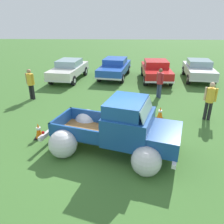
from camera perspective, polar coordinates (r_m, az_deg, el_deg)
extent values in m
plane|color=#3D6B2D|center=(7.95, -0.39, -9.37)|extent=(80.00, 80.00, 0.00)
cylinder|color=black|center=(8.20, 11.34, -5.68)|extent=(0.79, 0.43, 0.76)
cylinder|color=silver|center=(8.20, 11.34, -5.68)|extent=(0.40, 0.32, 0.34)
cylinder|color=black|center=(6.74, 8.96, -12.61)|extent=(0.79, 0.43, 0.76)
cylinder|color=silver|center=(6.74, 8.96, -12.61)|extent=(0.40, 0.32, 0.34)
cylinder|color=black|center=(8.92, -6.68, -2.80)|extent=(0.79, 0.43, 0.76)
cylinder|color=silver|center=(8.92, -6.68, -2.80)|extent=(0.40, 0.32, 0.34)
cylinder|color=black|center=(7.60, -12.40, -8.28)|extent=(0.79, 0.43, 0.76)
cylinder|color=silver|center=(7.60, -12.40, -8.28)|extent=(0.40, 0.32, 0.34)
sphere|color=silver|center=(8.94, -6.56, -2.32)|extent=(1.20, 1.20, 0.96)
sphere|color=silver|center=(7.54, -12.64, -8.08)|extent=(1.20, 1.20, 0.96)
cube|color=olive|center=(8.00, -6.84, -4.83)|extent=(2.41, 2.08, 0.04)
cube|color=#19478C|center=(8.48, -4.78, -1.25)|extent=(1.98, 0.68, 0.50)
cube|color=#19478C|center=(7.33, -9.41, -5.79)|extent=(1.98, 0.68, 0.50)
cube|color=#19478C|center=(7.55, -0.16, -4.52)|extent=(0.53, 1.49, 0.50)
cube|color=#19478C|center=(8.34, -13.02, -2.27)|extent=(0.53, 1.49, 0.50)
cube|color=#19478C|center=(7.28, 4.42, -3.71)|extent=(1.89, 2.05, 0.95)
cube|color=#19478C|center=(7.01, 3.81, 1.50)|extent=(1.55, 1.81, 0.45)
cube|color=#8CADB7|center=(6.89, 8.96, 0.66)|extent=(0.57, 1.44, 0.38)
cube|color=#19478C|center=(7.22, 12.47, -6.32)|extent=(1.67, 1.92, 0.55)
sphere|color=silver|center=(8.20, 11.39, -5.34)|extent=(1.15, 1.15, 0.92)
sphere|color=silver|center=(6.69, 8.93, -12.48)|extent=(1.15, 1.15, 0.92)
cube|color=silver|center=(8.64, -14.56, -3.81)|extent=(0.70, 1.93, 0.14)
cube|color=silver|center=(7.37, 16.45, -9.17)|extent=(0.70, 1.93, 0.14)
sphere|color=red|center=(9.13, -11.79, -0.72)|extent=(0.14, 0.14, 0.11)
sphere|color=red|center=(7.97, -17.52, -5.13)|extent=(0.14, 0.14, 0.11)
cylinder|color=black|center=(15.19, -10.02, 8.05)|extent=(0.29, 0.68, 0.66)
cylinder|color=silver|center=(15.19, -10.02, 8.05)|extent=(0.25, 0.32, 0.30)
cylinder|color=black|center=(15.81, -15.65, 8.15)|extent=(0.29, 0.68, 0.66)
cylinder|color=silver|center=(15.81, -15.65, 8.15)|extent=(0.25, 0.32, 0.30)
cylinder|color=black|center=(17.77, -6.99, 10.51)|extent=(0.29, 0.68, 0.66)
cylinder|color=silver|center=(17.77, -6.99, 10.51)|extent=(0.25, 0.32, 0.30)
cylinder|color=black|center=(18.31, -11.97, 10.56)|extent=(0.29, 0.68, 0.66)
cylinder|color=silver|center=(18.31, -11.97, 10.56)|extent=(0.25, 0.32, 0.30)
cube|color=silver|center=(16.66, -11.18, 10.67)|extent=(2.33, 4.59, 0.55)
cube|color=#8CADB7|center=(16.71, -11.11, 12.48)|extent=(1.74, 2.03, 0.45)
cube|color=silver|center=(18.69, -8.79, 11.43)|extent=(1.81, 0.34, 0.12)
cube|color=silver|center=(14.79, -14.02, 7.76)|extent=(1.81, 0.34, 0.12)
cylinder|color=black|center=(15.53, 2.68, 8.73)|extent=(0.31, 0.68, 0.66)
cylinder|color=silver|center=(15.53, 2.68, 8.73)|extent=(0.26, 0.33, 0.30)
cylinder|color=black|center=(15.89, -3.40, 9.06)|extent=(0.31, 0.68, 0.66)
cylinder|color=silver|center=(15.89, -3.40, 9.06)|extent=(0.26, 0.33, 0.30)
cylinder|color=black|center=(18.28, 4.27, 10.99)|extent=(0.31, 0.68, 0.66)
cylinder|color=silver|center=(18.28, 4.27, 10.99)|extent=(0.26, 0.33, 0.30)
cylinder|color=black|center=(18.59, -0.98, 11.26)|extent=(0.31, 0.68, 0.66)
cylinder|color=silver|center=(18.59, -0.98, 11.26)|extent=(0.26, 0.33, 0.30)
cube|color=blue|center=(16.96, 0.70, 11.34)|extent=(2.57, 4.73, 0.55)
cube|color=blue|center=(17.04, 0.83, 13.11)|extent=(1.87, 2.13, 0.45)
cube|color=silver|center=(19.13, 2.08, 11.97)|extent=(1.85, 0.43, 0.12)
cube|color=silver|center=(14.94, -1.06, 8.62)|extent=(1.85, 0.43, 0.12)
cylinder|color=black|center=(15.37, 15.08, 7.78)|extent=(0.21, 0.66, 0.66)
cylinder|color=silver|center=(15.37, 15.08, 7.78)|extent=(0.22, 0.30, 0.30)
cylinder|color=black|center=(15.12, 8.62, 8.07)|extent=(0.21, 0.66, 0.66)
cylinder|color=silver|center=(15.12, 8.62, 8.07)|extent=(0.22, 0.30, 0.30)
cylinder|color=black|center=(17.95, 13.51, 10.17)|extent=(0.21, 0.66, 0.66)
cylinder|color=silver|center=(17.95, 13.51, 10.17)|extent=(0.22, 0.30, 0.30)
cylinder|color=black|center=(17.74, 7.94, 10.43)|extent=(0.21, 0.66, 0.66)
cylinder|color=silver|center=(17.74, 7.94, 10.43)|extent=(0.22, 0.30, 0.30)
cube|color=red|center=(16.43, 11.37, 10.48)|extent=(1.93, 4.27, 0.55)
cube|color=red|center=(16.49, 11.44, 12.30)|extent=(1.64, 1.81, 0.45)
cube|color=silver|center=(18.50, 10.52, 11.19)|extent=(1.90, 0.14, 0.12)
cube|color=silver|center=(14.50, 12.29, 7.61)|extent=(1.90, 0.14, 0.12)
cylinder|color=black|center=(16.53, 25.06, 7.45)|extent=(0.29, 0.68, 0.66)
cylinder|color=silver|center=(16.53, 25.06, 7.45)|extent=(0.25, 0.32, 0.30)
cylinder|color=black|center=(16.17, 19.32, 8.03)|extent=(0.29, 0.68, 0.66)
cylinder|color=silver|center=(16.17, 19.32, 8.03)|extent=(0.25, 0.32, 0.30)
cylinder|color=black|center=(19.03, 23.22, 9.67)|extent=(0.29, 0.68, 0.66)
cylinder|color=silver|center=(19.03, 23.22, 9.67)|extent=(0.25, 0.32, 0.30)
cylinder|color=black|center=(18.72, 18.20, 10.19)|extent=(0.29, 0.68, 0.66)
cylinder|color=silver|center=(18.72, 18.20, 10.19)|extent=(0.25, 0.32, 0.30)
cube|color=silver|center=(17.51, 21.61, 10.10)|extent=(2.33, 4.36, 0.55)
cube|color=#8CADB7|center=(17.57, 21.76, 11.80)|extent=(1.77, 1.94, 0.45)
cube|color=silver|center=(19.52, 20.45, 10.76)|extent=(1.84, 0.35, 0.12)
cube|color=silver|center=(15.63, 22.77, 7.46)|extent=(1.84, 0.35, 0.12)
cylinder|color=navy|center=(12.85, 12.39, 5.35)|extent=(0.21, 0.21, 0.82)
cylinder|color=navy|center=(12.97, 11.90, 5.56)|extent=(0.21, 0.21, 0.82)
cylinder|color=#B2262D|center=(12.71, 12.42, 8.53)|extent=(0.47, 0.47, 0.62)
cylinder|color=#B2262D|center=(12.54, 13.10, 8.42)|extent=(0.12, 0.12, 0.58)
cylinder|color=brown|center=(12.86, 11.79, 8.90)|extent=(0.12, 0.12, 0.58)
sphere|color=brown|center=(12.60, 12.60, 10.50)|extent=(0.31, 0.31, 0.22)
cylinder|color=black|center=(13.21, -20.43, 4.93)|extent=(0.19, 0.19, 0.83)
cylinder|color=black|center=(13.11, -19.84, 4.87)|extent=(0.19, 0.19, 0.83)
cylinder|color=gold|center=(12.96, -20.59, 7.95)|extent=(0.42, 0.42, 0.63)
cylinder|color=#A87A56|center=(13.09, -21.37, 8.12)|extent=(0.11, 0.11, 0.59)
cylinder|color=gold|center=(12.82, -19.83, 8.04)|extent=(0.11, 0.11, 0.59)
sphere|color=#A87A56|center=(12.86, -20.88, 9.90)|extent=(0.28, 0.28, 0.23)
cylinder|color=black|center=(10.75, 23.21, 0.36)|extent=(0.19, 0.19, 0.85)
cylinder|color=black|center=(10.76, 24.11, 0.22)|extent=(0.19, 0.19, 0.85)
cylinder|color=gold|center=(10.51, 24.32, 4.02)|extent=(0.44, 0.44, 0.64)
cylinder|color=#DBAD84|center=(10.49, 23.16, 4.37)|extent=(0.12, 0.12, 0.61)
cylinder|color=gold|center=(10.51, 25.53, 3.99)|extent=(0.12, 0.12, 0.61)
sphere|color=#DBAD84|center=(10.38, 24.75, 6.43)|extent=(0.30, 0.30, 0.23)
cube|color=black|center=(10.26, 12.28, -1.80)|extent=(0.36, 0.36, 0.03)
cone|color=orange|center=(10.13, 12.43, -0.19)|extent=(0.28, 0.28, 0.60)
cylinder|color=white|center=(10.10, 12.48, 0.28)|extent=(0.17, 0.17, 0.08)
cube|color=black|center=(8.99, -18.31, -6.36)|extent=(0.36, 0.36, 0.03)
cone|color=orange|center=(8.84, -18.57, -4.59)|extent=(0.28, 0.28, 0.60)
cylinder|color=white|center=(8.80, -18.64, -4.07)|extent=(0.17, 0.17, 0.08)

